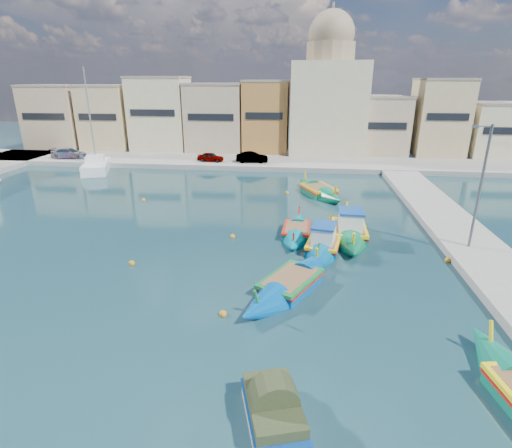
% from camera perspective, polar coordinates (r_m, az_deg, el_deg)
% --- Properties ---
extents(ground, '(160.00, 160.00, 0.00)m').
position_cam_1_polar(ground, '(22.35, -12.21, -8.21)').
color(ground, '#122F38').
rests_on(ground, ground).
extents(north_quay, '(80.00, 8.00, 0.60)m').
position_cam_1_polar(north_quay, '(52.00, -1.02, 8.80)').
color(north_quay, gray).
rests_on(north_quay, ground).
extents(north_townhouses, '(83.20, 7.87, 10.19)m').
position_cam_1_polar(north_townhouses, '(58.16, 6.72, 14.54)').
color(north_townhouses, tan).
rests_on(north_townhouses, ground).
extents(church_block, '(10.00, 10.00, 19.10)m').
position_cam_1_polar(church_block, '(58.66, 10.27, 17.76)').
color(church_block, beige).
rests_on(church_block, ground).
extents(quay_street_lamp, '(1.18, 0.16, 8.00)m').
position_cam_1_polar(quay_street_lamp, '(27.39, 29.28, 4.65)').
color(quay_street_lamp, '#595B60').
rests_on(quay_street_lamp, ground).
extents(parked_cars, '(28.57, 2.38, 1.31)m').
position_cam_1_polar(parked_cars, '(53.37, -14.36, 9.50)').
color(parked_cars, '#4C1919').
rests_on(parked_cars, north_quay).
extents(luzzu_turquoise_cabin, '(3.45, 8.96, 2.81)m').
position_cam_1_polar(luzzu_turquoise_cabin, '(26.26, 9.68, -2.81)').
color(luzzu_turquoise_cabin, '#00629B').
rests_on(luzzu_turquoise_cabin, ground).
extents(luzzu_blue_cabin, '(2.48, 9.17, 3.22)m').
position_cam_1_polar(luzzu_blue_cabin, '(28.53, 13.13, -1.07)').
color(luzzu_blue_cabin, '#0A7145').
rests_on(luzzu_blue_cabin, ground).
extents(luzzu_cyan_mid, '(2.16, 7.61, 2.23)m').
position_cam_1_polar(luzzu_cyan_mid, '(28.35, 5.78, -1.11)').
color(luzzu_cyan_mid, '#008397').
rests_on(luzzu_cyan_mid, ground).
extents(luzzu_green, '(5.74, 8.99, 2.79)m').
position_cam_1_polar(luzzu_green, '(38.67, 8.91, 4.62)').
color(luzzu_green, '#0A714A').
rests_on(luzzu_green, ground).
extents(luzzu_blue_south, '(5.95, 8.91, 2.59)m').
position_cam_1_polar(luzzu_blue_south, '(21.22, 4.96, -8.58)').
color(luzzu_blue_south, '#0055A7').
rests_on(luzzu_blue_south, ground).
extents(tender_near, '(2.50, 3.45, 1.53)m').
position_cam_1_polar(tender_near, '(13.99, 2.50, -25.20)').
color(tender_near, beige).
rests_on(tender_near, ground).
extents(yacht_north, '(5.92, 9.82, 12.67)m').
position_cam_1_polar(yacht_north, '(53.65, -21.61, 7.98)').
color(yacht_north, white).
rests_on(yacht_north, ground).
extents(mooring_buoys, '(23.49, 21.81, 0.36)m').
position_cam_1_polar(mooring_buoys, '(28.14, -2.09, -1.51)').
color(mooring_buoys, orange).
rests_on(mooring_buoys, ground).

